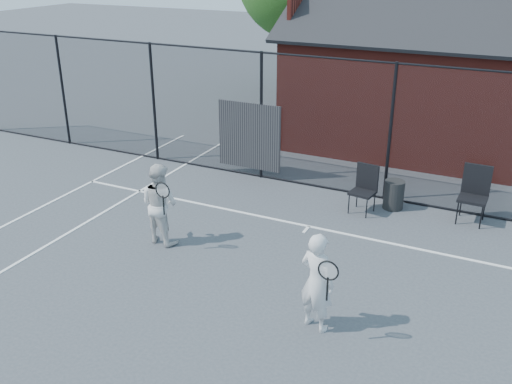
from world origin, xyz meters
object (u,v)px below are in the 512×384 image
at_px(player_back, 160,203).
at_px(chair_right, 473,196).
at_px(player_front, 317,282).
at_px(clubhouse, 407,88).
at_px(chair_left, 363,190).
at_px(waste_bin, 394,195).

relative_size(player_back, chair_right, 1.36).
bearing_deg(player_front, chair_right, 70.85).
xyz_separation_m(clubhouse, chair_left, (0.24, -4.90, -1.11)).
relative_size(chair_right, waste_bin, 1.83).
height_order(player_back, chair_left, player_back).
bearing_deg(clubhouse, player_back, -109.79).
height_order(clubhouse, player_back, clubhouse).
bearing_deg(chair_left, waste_bin, 51.00).
distance_m(player_back, chair_right, 6.13).
height_order(chair_left, chair_right, chair_right).
distance_m(player_front, waste_bin, 4.64).
bearing_deg(player_front, player_back, 160.37).
height_order(clubhouse, waste_bin, clubhouse).
bearing_deg(player_back, player_front, -19.63).
xyz_separation_m(player_front, chair_right, (1.60, 4.62, -0.20)).
relative_size(player_back, waste_bin, 2.49).
relative_size(clubhouse, waste_bin, 10.53).
bearing_deg(clubhouse, player_front, -85.33).
distance_m(clubhouse, chair_left, 5.03).
xyz_separation_m(player_back, waste_bin, (3.58, 3.36, -0.46)).
bearing_deg(chair_right, chair_left, -164.78).
height_order(clubhouse, chair_right, clubhouse).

